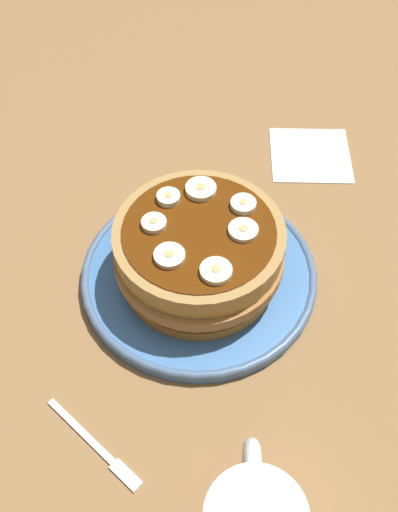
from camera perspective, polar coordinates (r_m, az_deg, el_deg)
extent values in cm
cube|color=olive|center=(73.22, 0.00, -2.81)|extent=(140.00, 140.00, 3.00)
cylinder|color=#3F72B2|center=(71.43, 0.00, -1.79)|extent=(27.41, 27.41, 1.42)
torus|color=#496588|center=(71.03, 0.00, -1.55)|extent=(27.58, 27.58, 0.99)
cylinder|color=#A66827|center=(69.96, -0.21, -1.45)|extent=(17.67, 17.67, 1.45)
cylinder|color=tan|center=(69.39, -0.24, -0.10)|extent=(17.65, 17.65, 1.45)
cylinder|color=#A26E39|center=(67.66, -0.19, 0.02)|extent=(18.96, 18.96, 1.45)
cylinder|color=#AE863F|center=(66.61, 0.08, 0.87)|extent=(18.73, 18.73, 1.45)
cylinder|color=#AC8348|center=(66.02, -0.01, 2.22)|extent=(18.90, 18.90, 1.45)
cylinder|color=#592B0A|center=(65.13, 0.00, 2.39)|extent=(16.76, 16.76, 0.16)
cylinder|color=#F8E2BC|center=(65.56, -4.25, 3.06)|extent=(2.76, 2.76, 0.79)
cylinder|color=tan|center=(65.24, -4.27, 3.31)|extent=(0.77, 0.77, 0.08)
cylinder|color=beige|center=(67.99, -2.88, 5.49)|extent=(2.68, 2.68, 0.86)
cylinder|color=tan|center=(67.66, -2.90, 5.76)|extent=(0.75, 0.75, 0.08)
cylinder|color=#EDF0C6|center=(67.40, 4.18, 4.84)|extent=(2.88, 2.88, 0.82)
cylinder|color=tan|center=(67.07, 4.20, 5.10)|extent=(0.81, 0.81, 0.08)
cylinder|color=beige|center=(65.13, 4.17, 2.55)|extent=(3.26, 3.26, 0.67)
cylinder|color=tan|center=(64.85, 4.19, 2.76)|extent=(0.91, 0.91, 0.08)
cylinder|color=#F7E1C0|center=(62.66, -2.79, -0.01)|extent=(3.31, 3.31, 0.73)
cylinder|color=tan|center=(62.35, -2.80, 0.22)|extent=(0.93, 0.93, 0.08)
cylinder|color=#EDF3B9|center=(68.81, 0.10, 6.27)|extent=(3.53, 3.53, 0.82)
cylinder|color=tan|center=(68.49, 0.10, 6.53)|extent=(0.99, 0.99, 0.08)
cylinder|color=#F7EDB3|center=(61.40, 1.60, -1.44)|extent=(3.34, 3.34, 0.77)
cylinder|color=tan|center=(61.06, 1.61, -1.20)|extent=(0.93, 0.93, 0.08)
torus|color=white|center=(56.24, 4.92, -20.15)|extent=(7.03, 1.48, 7.03)
cube|color=white|center=(87.54, 10.42, 9.34)|extent=(11.12, 11.12, 0.30)
cube|color=silver|center=(63.73, -11.06, -15.75)|extent=(6.67, 7.70, 0.50)
cube|color=silver|center=(61.53, -6.89, -19.71)|extent=(3.22, 3.49, 0.50)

